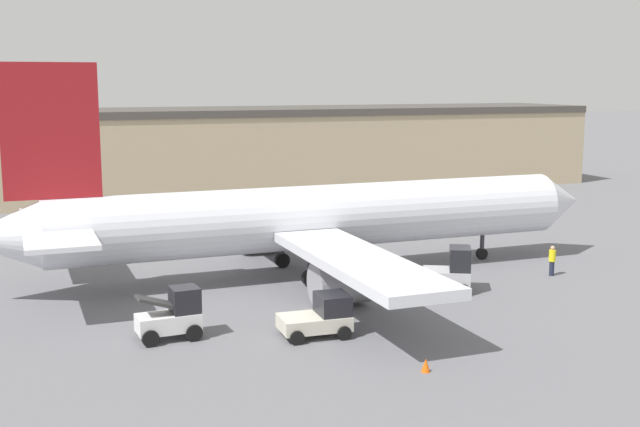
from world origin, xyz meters
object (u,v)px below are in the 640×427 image
object	(u,v)px
ground_crew_worker	(552,260)
belt_loader_truck	(173,315)
pushback_tug	(320,316)
airplane	(304,219)
baggage_tug	(451,272)
safety_cone_near	(426,365)

from	to	relation	value
ground_crew_worker	belt_loader_truck	world-z (taller)	belt_loader_truck
pushback_tug	belt_loader_truck	bearing A→B (deg)	166.18
pushback_tug	airplane	bearing A→B (deg)	77.06
ground_crew_worker	baggage_tug	size ratio (longest dim) A/B	0.57
baggage_tug	pushback_tug	size ratio (longest dim) A/B	0.99
belt_loader_truck	pushback_tug	world-z (taller)	belt_loader_truck
airplane	belt_loader_truck	xyz separation A→B (m)	(-9.28, -8.99, -2.34)
ground_crew_worker	safety_cone_near	distance (m)	18.41
ground_crew_worker	baggage_tug	xyz separation A→B (m)	(-7.37, -1.09, 0.15)
ground_crew_worker	pushback_tug	size ratio (longest dim) A/B	0.56
ground_crew_worker	belt_loader_truck	xyz separation A→B (m)	(-22.94, -3.90, 0.11)
airplane	pushback_tug	size ratio (longest dim) A/B	11.96
airplane	belt_loader_truck	bearing A→B (deg)	-136.78
airplane	baggage_tug	bearing A→B (deg)	-45.32
ground_crew_worker	safety_cone_near	world-z (taller)	ground_crew_worker
airplane	belt_loader_truck	world-z (taller)	airplane
belt_loader_truck	pushback_tug	xyz separation A→B (m)	(6.29, -1.84, -0.19)
ground_crew_worker	baggage_tug	bearing A→B (deg)	-86.10
pushback_tug	safety_cone_near	distance (m)	6.23
baggage_tug	pushback_tug	bearing A→B (deg)	-125.42
belt_loader_truck	safety_cone_near	size ratio (longest dim) A/B	5.16
safety_cone_near	airplane	bearing A→B (deg)	87.61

